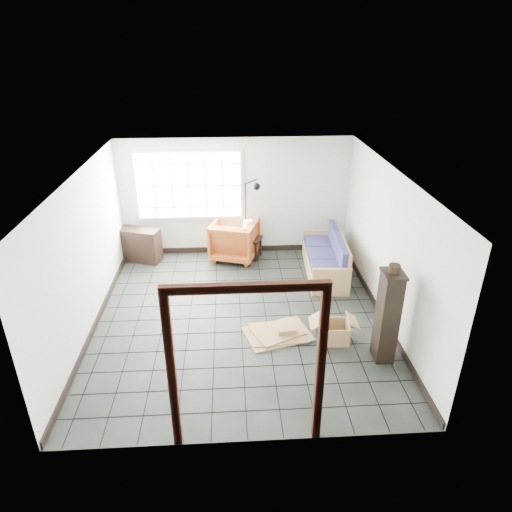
{
  "coord_description": "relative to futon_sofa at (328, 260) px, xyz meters",
  "views": [
    {
      "loc": [
        -0.15,
        -6.8,
        4.51
      ],
      "look_at": [
        0.29,
        0.3,
        1.05
      ],
      "focal_mm": 32.0,
      "sensor_mm": 36.0,
      "label": 1
    }
  ],
  "objects": [
    {
      "name": "console_shelf",
      "position": [
        -4.01,
        0.84,
        0.06
      ],
      "size": [
        1.02,
        0.64,
        0.74
      ],
      "rotation": [
        0.0,
        0.0,
        -0.31
      ],
      "color": "black",
      "rests_on": "ground"
    },
    {
      "name": "cardboard_pile",
      "position": [
        -1.24,
        -2.12,
        -0.27
      ],
      "size": [
        1.21,
        1.0,
        0.15
      ],
      "rotation": [
        0.0,
        0.0,
        0.23
      ],
      "color": "olive",
      "rests_on": "ground"
    },
    {
      "name": "table_lamp",
      "position": [
        -1.6,
        0.78,
        0.47
      ],
      "size": [
        0.37,
        0.37,
        0.43
      ],
      "rotation": [
        0.0,
        0.0,
        0.41
      ],
      "color": "black",
      "rests_on": "side_table"
    },
    {
      "name": "armchair",
      "position": [
        -1.91,
        0.84,
        0.17
      ],
      "size": [
        1.16,
        1.12,
        0.96
      ],
      "primitive_type": "imported",
      "rotation": [
        0.0,
        0.0,
        2.84
      ],
      "color": "#9B4A16",
      "rests_on": "ground"
    },
    {
      "name": "side_table",
      "position": [
        -1.55,
        0.84,
        0.09
      ],
      "size": [
        0.57,
        0.57,
        0.48
      ],
      "rotation": [
        0.0,
        0.0,
        -0.38
      ],
      "color": "black",
      "rests_on": "ground"
    },
    {
      "name": "open_box",
      "position": [
        -0.38,
        -2.33,
        -0.15
      ],
      "size": [
        0.8,
        0.42,
        0.44
      ],
      "rotation": [
        0.0,
        0.0,
        -0.04
      ],
      "color": "olive",
      "rests_on": "ground"
    },
    {
      "name": "futon_sofa",
      "position": [
        0.0,
        0.0,
        0.0
      ],
      "size": [
        0.84,
        1.97,
        0.86
      ],
      "rotation": [
        0.0,
        0.0,
        -0.06
      ],
      "color": "#986C44",
      "rests_on": "ground"
    },
    {
      "name": "projector",
      "position": [
        -1.63,
        0.87,
        0.22
      ],
      "size": [
        0.3,
        0.24,
        0.1
      ],
      "rotation": [
        0.0,
        0.0,
        0.09
      ],
      "color": "silver",
      "rests_on": "side_table"
    },
    {
      "name": "room_shell",
      "position": [
        -1.86,
        -1.53,
        1.37
      ],
      "size": [
        5.02,
        5.52,
        2.61
      ],
      "color": "silver",
      "rests_on": "ground"
    },
    {
      "name": "doorway_trim",
      "position": [
        -1.86,
        -4.26,
        1.07
      ],
      "size": [
        1.8,
        0.08,
        2.2
      ],
      "color": "#34120B",
      "rests_on": "ground"
    },
    {
      "name": "floor_lamp",
      "position": [
        -1.55,
        0.75,
        0.68
      ],
      "size": [
        0.49,
        0.46,
        1.86
      ],
      "rotation": [
        0.0,
        0.0,
        -0.32
      ],
      "color": "black",
      "rests_on": "ground"
    },
    {
      "name": "tall_shelf",
      "position": [
        0.29,
        -2.8,
        0.44
      ],
      "size": [
        0.32,
        0.41,
        1.48
      ],
      "rotation": [
        0.0,
        0.0,
        -0.03
      ],
      "color": "black",
      "rests_on": "ground"
    },
    {
      "name": "ground",
      "position": [
        -1.86,
        -1.56,
        -0.31
      ],
      "size": [
        5.5,
        5.5,
        0.0
      ],
      "primitive_type": "plane",
      "color": "black",
      "rests_on": "ground"
    },
    {
      "name": "pot",
      "position": [
        0.29,
        -2.8,
        1.23
      ],
      "size": [
        0.19,
        0.19,
        0.12
      ],
      "rotation": [
        0.0,
        0.0,
        -0.18
      ],
      "color": "black",
      "rests_on": "tall_shelf"
    },
    {
      "name": "window_panel",
      "position": [
        -2.86,
        1.14,
        1.29
      ],
      "size": [
        2.32,
        0.08,
        1.52
      ],
      "color": "silver",
      "rests_on": "ground"
    }
  ]
}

